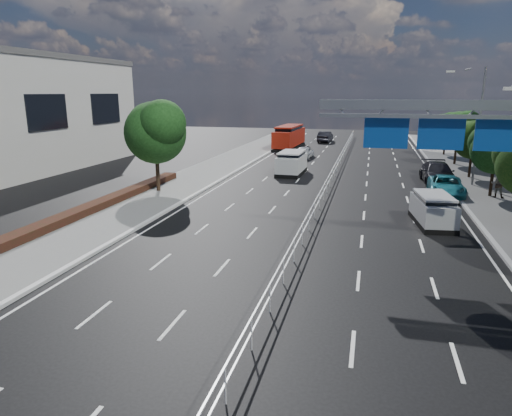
% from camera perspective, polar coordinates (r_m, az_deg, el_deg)
% --- Properties ---
extents(ground, '(160.00, 160.00, 0.00)m').
position_cam_1_polar(ground, '(14.32, 0.28, -15.69)').
color(ground, black).
rests_on(ground, ground).
extents(kerb_near, '(0.25, 140.00, 0.15)m').
position_cam_1_polar(kerb_near, '(18.40, -28.57, -10.21)').
color(kerb_near, silver).
rests_on(kerb_near, ground).
extents(median_fence, '(0.05, 85.00, 1.02)m').
position_cam_1_polar(median_fence, '(35.30, 9.10, 3.28)').
color(median_fence, silver).
rests_on(median_fence, ground).
extents(hedge_near, '(1.00, 36.00, 0.44)m').
position_cam_1_polar(hedge_near, '(24.52, -28.31, -3.56)').
color(hedge_near, black).
rests_on(hedge_near, sidewalk_near).
extents(overhead_gantry, '(10.24, 0.38, 7.45)m').
position_cam_1_polar(overhead_gantry, '(22.47, 24.11, 9.12)').
color(overhead_gantry, gray).
rests_on(overhead_gantry, ground).
extents(streetlight_far, '(2.78, 2.40, 9.00)m').
position_cam_1_polar(streetlight_far, '(38.83, 25.75, 10.04)').
color(streetlight_far, gray).
rests_on(streetlight_far, ground).
extents(near_tree_back, '(4.84, 4.51, 6.69)m').
position_cam_1_polar(near_tree_back, '(33.61, -12.40, 9.62)').
color(near_tree_back, black).
rests_on(near_tree_back, ground).
extents(far_tree_e, '(3.63, 3.38, 5.13)m').
position_cam_1_polar(far_tree_e, '(35.20, 27.89, 6.78)').
color(far_tree_e, black).
rests_on(far_tree_e, ground).
extents(far_tree_f, '(3.52, 3.28, 5.02)m').
position_cam_1_polar(far_tree_f, '(42.50, 25.59, 7.96)').
color(far_tree_f, black).
rests_on(far_tree_f, ground).
extents(far_tree_g, '(3.96, 3.69, 5.45)m').
position_cam_1_polar(far_tree_g, '(49.83, 24.01, 9.17)').
color(far_tree_g, black).
rests_on(far_tree_g, ground).
extents(far_tree_h, '(3.41, 3.18, 4.91)m').
position_cam_1_polar(far_tree_h, '(57.24, 22.76, 9.47)').
color(far_tree_h, black).
rests_on(far_tree_h, ground).
extents(white_minivan, '(2.19, 4.81, 2.06)m').
position_cam_1_polar(white_minivan, '(40.94, 4.47, 5.62)').
color(white_minivan, black).
rests_on(white_minivan, ground).
extents(red_bus, '(2.81, 9.95, 2.94)m').
position_cam_1_polar(red_bus, '(60.46, 4.18, 8.92)').
color(red_bus, black).
rests_on(red_bus, ground).
extents(near_car_silver, '(1.99, 4.11, 1.35)m').
position_cam_1_polar(near_car_silver, '(51.45, 6.10, 6.98)').
color(near_car_silver, '#B5B7BD').
rests_on(near_car_silver, ground).
extents(near_car_dark, '(1.95, 4.84, 1.56)m').
position_cam_1_polar(near_car_dark, '(68.56, 8.65, 8.80)').
color(near_car_dark, black).
rests_on(near_car_dark, ground).
extents(silver_minivan, '(2.27, 4.33, 1.72)m').
position_cam_1_polar(silver_minivan, '(27.03, 21.25, -0.20)').
color(silver_minivan, black).
rests_on(silver_minivan, ground).
extents(parked_car_teal, '(2.57, 5.13, 1.40)m').
position_cam_1_polar(parked_car_teal, '(35.06, 22.67, 2.57)').
color(parked_car_teal, '#1C7382').
rests_on(parked_car_teal, ground).
extents(parked_car_dark, '(2.53, 5.75, 1.64)m').
position_cam_1_polar(parked_car_dark, '(39.62, 21.75, 4.07)').
color(parked_car_dark, black).
rests_on(parked_car_dark, ground).
extents(pedestrian_b, '(1.05, 0.92, 1.83)m').
position_cam_1_polar(pedestrian_b, '(35.23, 28.02, 2.64)').
color(pedestrian_b, gray).
rests_on(pedestrian_b, sidewalk_far).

